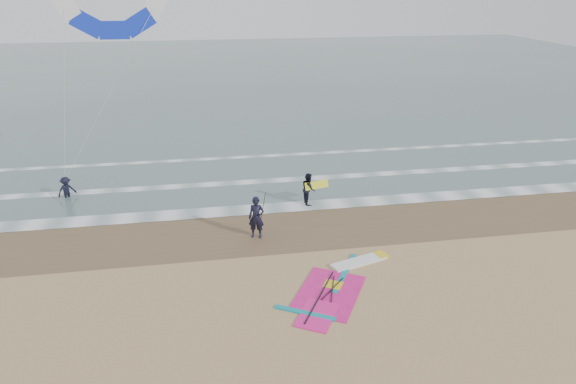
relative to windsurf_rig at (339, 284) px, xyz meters
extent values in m
plane|color=tan|center=(-0.31, -0.82, -0.03)|extent=(120.00, 120.00, 0.00)
cube|color=#47605E|center=(-0.31, 47.18, -0.02)|extent=(120.00, 80.00, 0.02)
cube|color=brown|center=(-0.31, 5.18, -0.03)|extent=(120.00, 5.00, 0.01)
cube|color=white|center=(-0.31, 7.38, 0.00)|extent=(120.00, 1.20, 0.02)
cube|color=white|center=(-0.31, 11.18, 0.00)|extent=(120.00, 0.70, 0.02)
cube|color=white|center=(-0.31, 15.68, 0.00)|extent=(120.00, 0.50, 0.01)
cube|color=white|center=(1.23, 1.45, 0.02)|extent=(2.49, 1.32, 0.12)
cube|color=yellow|center=(2.30, 1.79, 0.03)|extent=(0.59, 0.69, 0.13)
cube|color=#ED1D83|center=(-0.51, -0.49, -0.01)|extent=(3.39, 3.75, 0.04)
cube|color=#ED1D83|center=(-1.24, -1.74, -0.01)|extent=(1.88, 2.09, 0.04)
cube|color=#0C8C99|center=(0.46, 0.77, -0.01)|extent=(1.73, 2.79, 0.05)
cube|color=#0C8C99|center=(-1.62, -1.55, -0.01)|extent=(2.03, 1.30, 0.05)
cube|color=yellow|center=(-0.22, 0.00, -0.01)|extent=(0.88, 0.84, 0.05)
cylinder|color=black|center=(-0.90, -0.68, 0.01)|extent=(1.79, 3.05, 0.06)
cylinder|color=black|center=(-0.32, -0.29, 0.03)|extent=(1.19, 1.32, 0.04)
cylinder|color=black|center=(-0.32, -0.29, 0.03)|extent=(0.58, 1.67, 0.04)
imported|color=black|center=(-2.62, 4.43, 0.94)|extent=(0.81, 0.64, 1.94)
imported|color=black|center=(0.42, 7.67, 0.80)|extent=(0.64, 0.82, 1.67)
imported|color=black|center=(-12.01, 10.58, 0.73)|extent=(1.13, 1.04, 1.53)
cylinder|color=black|center=(-2.32, 4.43, 1.39)|extent=(0.17, 0.86, 1.82)
cube|color=yellow|center=(0.82, 7.57, 1.02)|extent=(1.30, 0.51, 0.39)
cube|color=white|center=(-11.16, 12.71, 9.57)|extent=(1.56, 0.11, 1.78)
cube|color=#132ECE|center=(-10.20, 12.71, 8.62)|extent=(1.78, 0.11, 1.56)
cube|color=#132ECE|center=(-8.91, 12.71, 8.27)|extent=(1.52, 0.11, 0.92)
cube|color=#132ECE|center=(-7.61, 12.71, 8.62)|extent=(1.78, 0.11, 1.56)
cube|color=white|center=(-6.66, 12.71, 9.57)|extent=(1.56, 0.11, 1.78)
cylinder|color=beige|center=(-11.58, 11.64, 5.26)|extent=(0.88, 2.15, 8.63)
cylinder|color=beige|center=(-9.33, 11.64, 5.26)|extent=(5.38, 2.15, 8.64)
camera|label=1|loc=(-4.70, -16.06, 10.70)|focal=32.00mm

